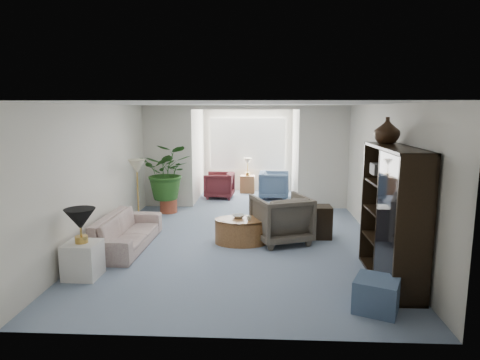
# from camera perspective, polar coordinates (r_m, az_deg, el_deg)

# --- Properties ---
(floor) EXTENTS (6.00, 6.00, 0.00)m
(floor) POSITION_cam_1_polar(r_m,az_deg,el_deg) (7.51, -0.23, -9.08)
(floor) COLOR #7B88A2
(floor) RESTS_ON ground
(sunroom_floor) EXTENTS (2.60, 2.60, 0.00)m
(sunroom_floor) POSITION_cam_1_polar(r_m,az_deg,el_deg) (11.46, 0.88, -2.47)
(sunroom_floor) COLOR #7B88A2
(sunroom_floor) RESTS_ON ground
(back_pier_left) EXTENTS (1.20, 0.12, 2.50)m
(back_pier_left) POSITION_cam_1_polar(r_m,az_deg,el_deg) (10.42, -9.84, 3.13)
(back_pier_left) COLOR silver
(back_pier_left) RESTS_ON ground
(back_pier_right) EXTENTS (1.20, 0.12, 2.50)m
(back_pier_right) POSITION_cam_1_polar(r_m,az_deg,el_deg) (10.28, 11.34, 2.99)
(back_pier_right) COLOR silver
(back_pier_right) RESTS_ON ground
(back_header) EXTENTS (2.60, 0.12, 0.10)m
(back_header) POSITION_cam_1_polar(r_m,az_deg,el_deg) (10.10, 0.69, 9.89)
(back_header) COLOR silver
(back_header) RESTS_ON back_pier_left
(window_pane) EXTENTS (2.20, 0.02, 1.50)m
(window_pane) POSITION_cam_1_polar(r_m,az_deg,el_deg) (12.33, 1.07, 4.97)
(window_pane) COLOR white
(window_blinds) EXTENTS (2.20, 0.02, 1.50)m
(window_blinds) POSITION_cam_1_polar(r_m,az_deg,el_deg) (12.30, 1.06, 4.96)
(window_blinds) COLOR white
(framed_picture) EXTENTS (0.04, 0.50, 0.40)m
(framed_picture) POSITION_cam_1_polar(r_m,az_deg,el_deg) (7.33, 19.32, 3.54)
(framed_picture) COLOR #C4B49C
(sofa) EXTENTS (0.82, 1.99, 0.57)m
(sofa) POSITION_cam_1_polar(r_m,az_deg,el_deg) (7.67, -15.29, -6.78)
(sofa) COLOR beige
(sofa) RESTS_ON ground
(end_table) EXTENTS (0.48, 0.48, 0.52)m
(end_table) POSITION_cam_1_polar(r_m,az_deg,el_deg) (6.55, -20.67, -10.18)
(end_table) COLOR white
(end_table) RESTS_ON ground
(table_lamp) EXTENTS (0.44, 0.44, 0.30)m
(table_lamp) POSITION_cam_1_polar(r_m,az_deg,el_deg) (6.38, -21.00, -5.00)
(table_lamp) COLOR black
(table_lamp) RESTS_ON end_table
(floor_lamp) EXTENTS (0.36, 0.36, 0.28)m
(floor_lamp) POSITION_cam_1_polar(r_m,az_deg,el_deg) (8.84, -13.92, 1.83)
(floor_lamp) COLOR beige
(floor_lamp) RESTS_ON ground
(coffee_table) EXTENTS (1.19, 1.19, 0.45)m
(coffee_table) POSITION_cam_1_polar(r_m,az_deg,el_deg) (7.63, 0.12, -6.99)
(coffee_table) COLOR olive
(coffee_table) RESTS_ON ground
(coffee_bowl) EXTENTS (0.29, 0.29, 0.06)m
(coffee_bowl) POSITION_cam_1_polar(r_m,az_deg,el_deg) (7.66, -0.22, -4.96)
(coffee_bowl) COLOR silver
(coffee_bowl) RESTS_ON coffee_table
(coffee_cup) EXTENTS (0.11, 0.11, 0.08)m
(coffee_cup) POSITION_cam_1_polar(r_m,az_deg,el_deg) (7.46, 1.24, -5.27)
(coffee_cup) COLOR beige
(coffee_cup) RESTS_ON coffee_table
(wingback_chair) EXTENTS (1.21, 1.23, 0.87)m
(wingback_chair) POSITION_cam_1_polar(r_m,az_deg,el_deg) (7.69, 5.64, -5.28)
(wingback_chair) COLOR #5A5547
(wingback_chair) RESTS_ON ground
(side_table_dark) EXTENTS (0.52, 0.42, 0.61)m
(side_table_dark) POSITION_cam_1_polar(r_m,az_deg,el_deg) (8.08, 10.51, -5.62)
(side_table_dark) COLOR black
(side_table_dark) RESTS_ON ground
(entertainment_cabinet) EXTENTS (0.46, 1.72, 1.91)m
(entertainment_cabinet) POSITION_cam_1_polar(r_m,az_deg,el_deg) (6.20, 20.14, -4.54)
(entertainment_cabinet) COLOR black
(entertainment_cabinet) RESTS_ON ground
(cabinet_urn) EXTENTS (0.37, 0.37, 0.39)m
(cabinet_urn) POSITION_cam_1_polar(r_m,az_deg,el_deg) (6.51, 19.44, 6.40)
(cabinet_urn) COLOR black
(cabinet_urn) RESTS_ON entertainment_cabinet
(ottoman) EXTENTS (0.66, 0.66, 0.40)m
(ottoman) POSITION_cam_1_polar(r_m,az_deg,el_deg) (5.49, 18.15, -14.64)
(ottoman) COLOR #4B5E81
(ottoman) RESTS_ON ground
(plant_pot) EXTENTS (0.40, 0.40, 0.32)m
(plant_pot) POSITION_cam_1_polar(r_m,az_deg,el_deg) (10.00, -9.73, -3.48)
(plant_pot) COLOR #97422B
(plant_pot) RESTS_ON ground
(house_plant) EXTENTS (1.17, 1.01, 1.30)m
(house_plant) POSITION_cam_1_polar(r_m,az_deg,el_deg) (9.85, -9.86, 1.11)
(house_plant) COLOR #25541D
(house_plant) RESTS_ON plant_pot
(sunroom_chair_blue) EXTENTS (0.85, 0.83, 0.74)m
(sunroom_chair_blue) POSITION_cam_1_polar(r_m,az_deg,el_deg) (11.38, 4.69, -0.70)
(sunroom_chair_blue) COLOR #4B5E81
(sunroom_chair_blue) RESTS_ON ground
(sunroom_chair_maroon) EXTENTS (0.82, 0.79, 0.70)m
(sunroom_chair_maroon) POSITION_cam_1_polar(r_m,az_deg,el_deg) (11.44, -2.84, -0.71)
(sunroom_chair_maroon) COLOR #551D22
(sunroom_chair_maroon) RESTS_ON ground
(sunroom_table) EXTENTS (0.43, 0.34, 0.50)m
(sunroom_table) POSITION_cam_1_polar(r_m,az_deg,el_deg) (12.14, 1.03, -0.57)
(sunroom_table) COLOR olive
(sunroom_table) RESTS_ON ground
(shelf_clutter) EXTENTS (0.30, 1.25, 1.06)m
(shelf_clutter) POSITION_cam_1_polar(r_m,az_deg,el_deg) (5.97, 20.33, -2.31)
(shelf_clutter) COLOR #272421
(shelf_clutter) RESTS_ON entertainment_cabinet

